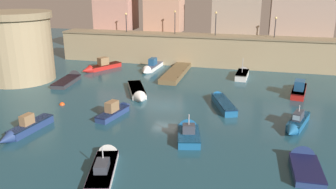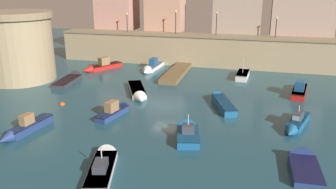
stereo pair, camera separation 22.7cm
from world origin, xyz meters
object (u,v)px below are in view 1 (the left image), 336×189
at_px(quay_lamp_2, 216,20).
at_px(moored_boat_6, 304,162).
at_px(fortress_tower, 17,46).
at_px(moored_boat_1, 71,79).
at_px(quay_lamp_1, 175,18).
at_px(moored_boat_7, 222,101).
at_px(mooring_buoy_0, 62,105).
at_px(moored_boat_2, 25,128).
at_px(moored_boat_5, 116,110).
at_px(moored_boat_10, 138,92).
at_px(quay_lamp_3, 275,24).
at_px(moored_boat_8, 106,161).
at_px(moored_boat_9, 299,88).
at_px(quay_lamp_0, 126,19).
at_px(moored_boat_4, 100,66).
at_px(moored_boat_0, 188,132).
at_px(moored_boat_11, 243,74).
at_px(moored_boat_12, 297,123).
at_px(moored_boat_3, 151,67).

height_order(quay_lamp_2, moored_boat_6, quay_lamp_2).
xyz_separation_m(fortress_tower, moored_boat_1, (6.59, 1.13, -4.19)).
height_order(quay_lamp_1, moored_boat_7, quay_lamp_1).
bearing_deg(mooring_buoy_0, moored_boat_2, -83.79).
height_order(moored_boat_2, moored_boat_6, moored_boat_2).
distance_m(moored_boat_1, moored_boat_5, 14.31).
xyz_separation_m(fortress_tower, moored_boat_10, (17.07, -2.32, -4.18)).
height_order(quay_lamp_3, moored_boat_8, quay_lamp_3).
height_order(moored_boat_2, moored_boat_7, moored_boat_2).
relative_size(fortress_tower, moored_boat_9, 1.42).
height_order(quay_lamp_0, moored_boat_4, quay_lamp_0).
bearing_deg(moored_boat_0, moored_boat_9, -47.59).
distance_m(quay_lamp_3, moored_boat_4, 26.25).
relative_size(fortress_tower, moored_boat_6, 1.86).
height_order(moored_boat_9, mooring_buoy_0, moored_boat_9).
relative_size(moored_boat_8, moored_boat_9, 1.00).
distance_m(quay_lamp_3, moored_boat_11, 9.32).
bearing_deg(moored_boat_12, moored_boat_5, -68.87).
xyz_separation_m(quay_lamp_3, moored_boat_1, (-25.68, -13.46, -6.38)).
bearing_deg(moored_boat_2, moored_boat_1, -156.64).
bearing_deg(moored_boat_7, moored_boat_1, 56.35).
height_order(moored_boat_7, moored_boat_8, moored_boat_8).
relative_size(quay_lamp_3, moored_boat_6, 0.58).
bearing_deg(moored_boat_2, moored_boat_11, 151.37).
distance_m(fortress_tower, moored_boat_10, 17.72).
bearing_deg(mooring_buoy_0, quay_lamp_0, 92.43).
relative_size(moored_boat_1, moored_boat_3, 0.92).
relative_size(moored_boat_2, mooring_buoy_0, 10.68).
height_order(moored_boat_1, moored_boat_6, moored_boat_6).
bearing_deg(moored_boat_7, moored_boat_4, 38.80).
bearing_deg(moored_boat_1, quay_lamp_3, -67.58).
bearing_deg(moored_boat_11, quay_lamp_1, 65.78).
bearing_deg(quay_lamp_1, moored_boat_2, -102.04).
distance_m(quay_lamp_0, moored_boat_7, 25.72).
xyz_separation_m(moored_boat_7, moored_boat_10, (-9.67, 1.02, -0.08)).
bearing_deg(moored_boat_10, moored_boat_2, -51.11).
height_order(quay_lamp_2, quay_lamp_3, quay_lamp_2).
relative_size(quay_lamp_1, moored_boat_6, 0.70).
bearing_deg(quay_lamp_2, moored_boat_5, -105.96).
relative_size(moored_boat_7, moored_boat_9, 1.04).
xyz_separation_m(moored_boat_4, moored_boat_10, (9.35, -9.99, -0.18)).
height_order(moored_boat_0, moored_boat_9, moored_boat_0).
xyz_separation_m(quay_lamp_3, moored_boat_12, (1.57, -22.35, -6.20)).
relative_size(quay_lamp_2, moored_boat_5, 0.65).
relative_size(moored_boat_1, moored_boat_11, 1.26).
distance_m(moored_boat_9, moored_boat_10, 18.85).
xyz_separation_m(moored_boat_3, moored_boat_4, (-7.35, -1.90, 0.06)).
height_order(moored_boat_5, moored_boat_8, moored_boat_8).
distance_m(moored_boat_0, moored_boat_7, 8.73).
relative_size(quay_lamp_3, moored_boat_12, 0.52).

